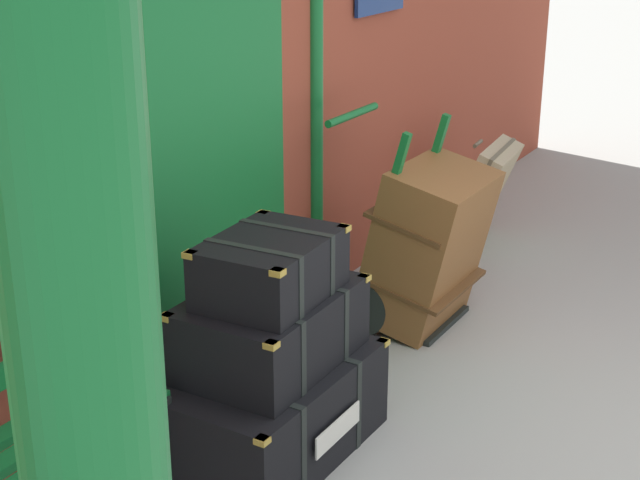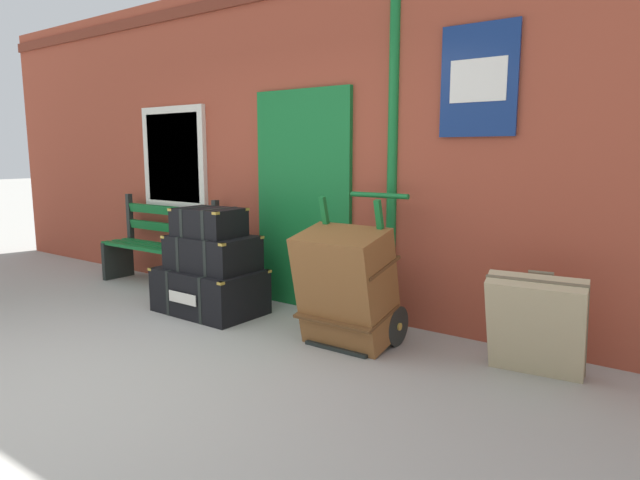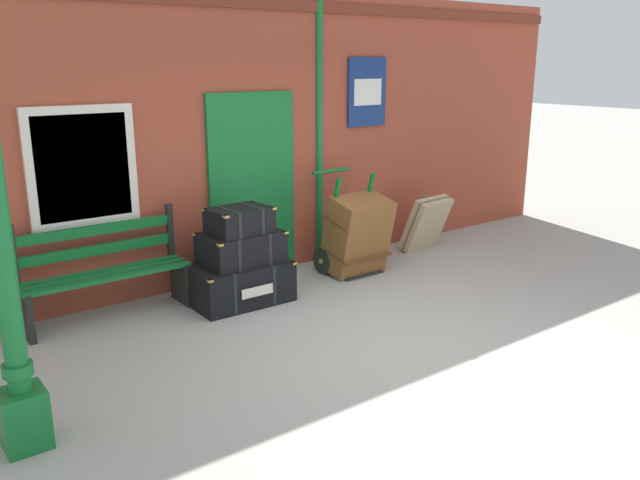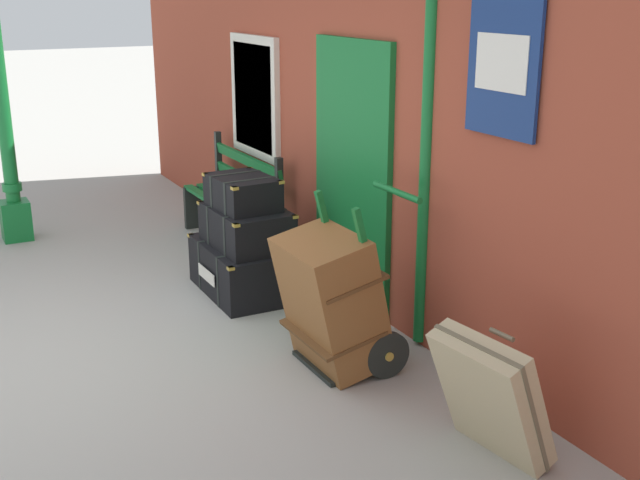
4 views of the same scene
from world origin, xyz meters
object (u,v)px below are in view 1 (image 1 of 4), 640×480
at_px(large_brown_trunk, 427,245).
at_px(steamer_trunk_base, 270,409).
at_px(steamer_trunk_top, 270,267).
at_px(steamer_trunk_middle, 271,328).
at_px(suitcase_brown, 481,194).
at_px(porters_trolley, 398,273).

bearing_deg(large_brown_trunk, steamer_trunk_base, 179.22).
distance_m(steamer_trunk_top, large_brown_trunk, 1.59).
height_order(steamer_trunk_base, steamer_trunk_top, steamer_trunk_top).
bearing_deg(steamer_trunk_middle, steamer_trunk_top, -139.16).
bearing_deg(suitcase_brown, large_brown_trunk, -170.73).
bearing_deg(large_brown_trunk, steamer_trunk_middle, 178.69).
distance_m(porters_trolley, large_brown_trunk, 0.27).
xyz_separation_m(steamer_trunk_top, suitcase_brown, (2.92, 0.21, -0.50)).
bearing_deg(steamer_trunk_middle, large_brown_trunk, -1.31).
height_order(steamer_trunk_base, porters_trolley, porters_trolley).
relative_size(steamer_trunk_top, porters_trolley, 0.54).
bearing_deg(suitcase_brown, steamer_trunk_top, -175.96).
bearing_deg(suitcase_brown, steamer_trunk_middle, -176.27).
bearing_deg(porters_trolley, large_brown_trunk, -90.00).
distance_m(steamer_trunk_top, porters_trolley, 1.66).
bearing_deg(steamer_trunk_top, large_brown_trunk, -0.68).
xyz_separation_m(steamer_trunk_base, large_brown_trunk, (1.57, -0.02, 0.27)).
relative_size(steamer_trunk_base, suitcase_brown, 1.39).
distance_m(steamer_trunk_base, steamer_trunk_top, 0.66).
relative_size(steamer_trunk_middle, porters_trolley, 0.69).
bearing_deg(steamer_trunk_top, steamer_trunk_base, 172.15).
height_order(steamer_trunk_base, suitcase_brown, suitcase_brown).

